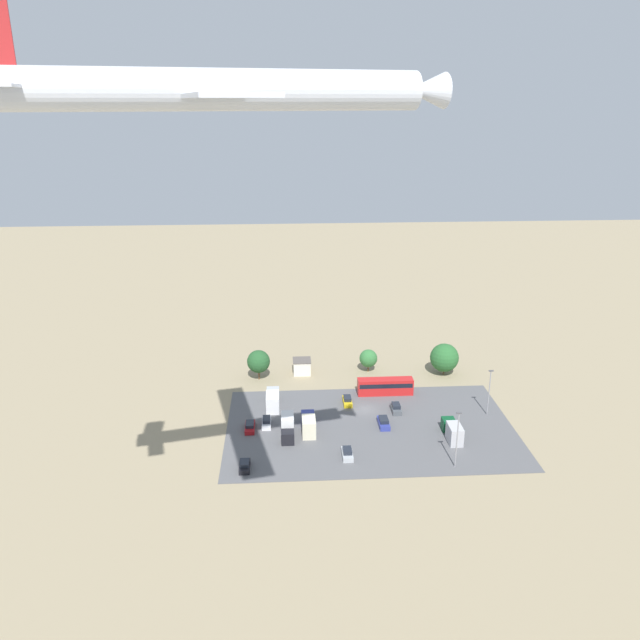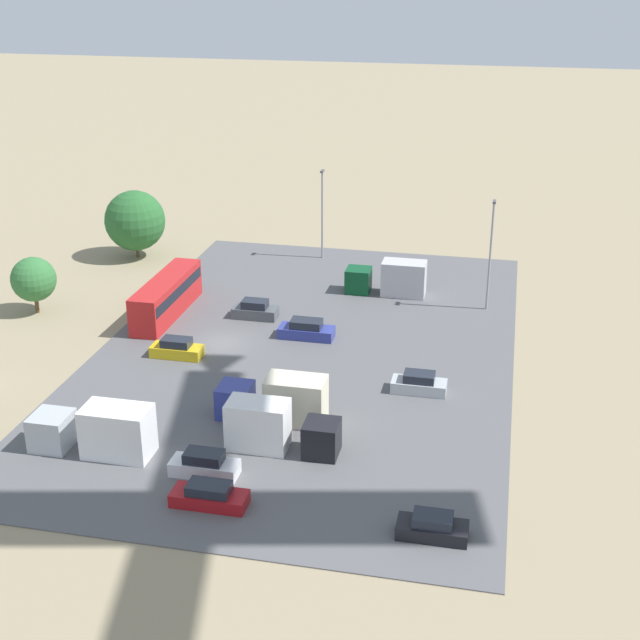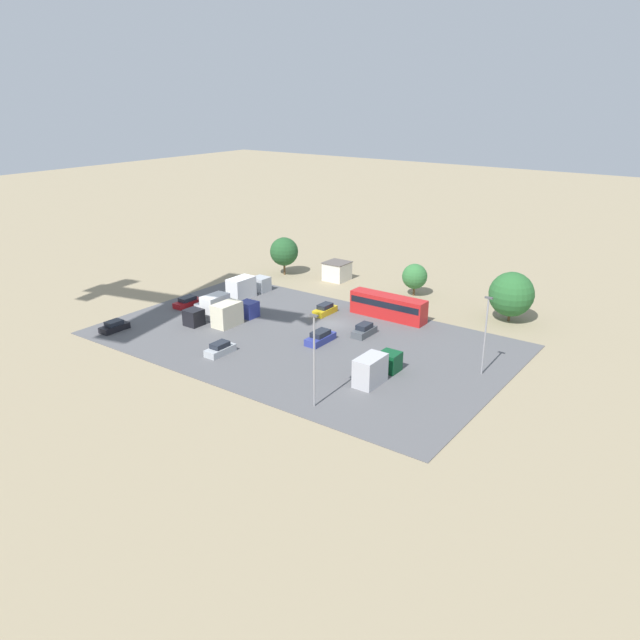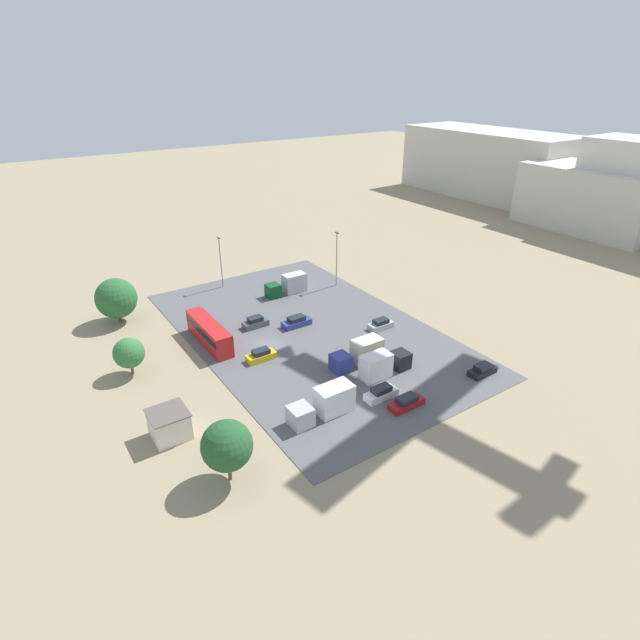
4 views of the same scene
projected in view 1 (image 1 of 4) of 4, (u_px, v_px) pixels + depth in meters
name	position (u px, v px, depth m)	size (l,w,h in m)	color
ground_plane	(365.00, 410.00, 124.78)	(400.00, 400.00, 0.00)	gray
parking_lot_surface	(370.00, 428.00, 117.87)	(54.12, 33.59, 0.08)	#565659
shed_building	(302.00, 366.00, 140.99)	(4.06, 4.13, 3.23)	silver
bus	(385.00, 386.00, 130.77)	(11.61, 2.57, 3.40)	red
parked_car_0	(396.00, 408.00, 123.69)	(1.78, 4.02, 1.66)	#4C5156
parked_car_1	(250.00, 427.00, 116.95)	(1.79, 4.58, 1.43)	maroon
parked_car_2	(347.00, 401.00, 126.85)	(1.71, 4.19, 1.57)	gold
parked_car_3	(347.00, 453.00, 108.01)	(1.79, 4.09, 1.54)	#ADB2B7
parked_car_4	(384.00, 422.00, 118.33)	(1.91, 4.71, 1.61)	navy
parked_car_5	(245.00, 466.00, 104.45)	(1.78, 4.02, 1.43)	black
parked_car_6	(267.00, 422.00, 118.39)	(1.70, 4.32, 1.62)	silver
parked_truck_0	(288.00, 427.00, 114.95)	(2.32, 7.44, 3.32)	black
parked_truck_1	(273.00, 400.00, 125.30)	(2.58, 8.16, 3.38)	#ADB2B7
parked_truck_2	(453.00, 431.00, 113.51)	(2.33, 7.60, 3.33)	#0C4723
parked_truck_3	(309.00, 424.00, 115.97)	(2.49, 7.66, 3.30)	navy
tree_near_shed	(368.00, 358.00, 141.35)	(4.05, 4.05, 5.26)	brown
tree_apron_mid	(444.00, 358.00, 139.51)	(6.40, 6.40, 7.27)	brown
tree_apron_far	(259.00, 362.00, 137.01)	(5.06, 5.06, 6.79)	brown
light_pole_lot_centre	(489.00, 391.00, 120.99)	(0.90, 0.28, 9.50)	gray
light_pole_lot_edge	(457.00, 438.00, 103.43)	(0.90, 0.28, 10.24)	gray
airplane	(223.00, 90.00, 54.14)	(41.20, 34.89, 9.32)	silver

